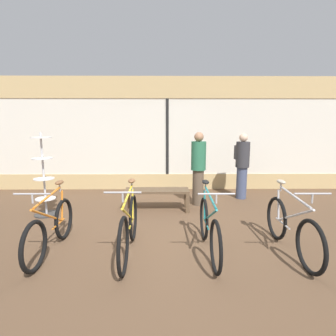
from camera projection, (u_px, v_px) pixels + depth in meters
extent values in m
plane|color=brown|center=(169.00, 236.00, 4.43)|extent=(24.00, 24.00, 0.00)
cube|color=tan|center=(167.00, 181.00, 7.71)|extent=(12.00, 0.08, 0.45)
cube|color=silver|center=(167.00, 137.00, 7.50)|extent=(12.00, 0.04, 2.15)
cube|color=tan|center=(167.00, 87.00, 7.27)|extent=(12.00, 0.08, 0.60)
cube|color=black|center=(167.00, 137.00, 7.47)|extent=(0.08, 0.02, 2.15)
torus|color=black|center=(64.00, 219.00, 4.32)|extent=(0.06, 0.67, 0.67)
torus|color=black|center=(34.00, 246.00, 3.33)|extent=(0.06, 0.67, 0.67)
cylinder|color=orange|center=(48.00, 216.00, 3.75)|extent=(0.03, 0.93, 0.51)
cylinder|color=orange|center=(62.00, 205.00, 4.24)|extent=(0.03, 0.11, 0.49)
cylinder|color=orange|center=(48.00, 197.00, 3.73)|extent=(0.03, 0.86, 0.10)
cylinder|color=orange|center=(58.00, 224.00, 4.10)|extent=(0.03, 0.45, 0.03)
cylinder|color=#B2B2B7|center=(60.00, 187.00, 4.15)|extent=(0.02, 0.02, 0.14)
ellipsoid|color=brown|center=(59.00, 182.00, 4.14)|extent=(0.11, 0.22, 0.06)
cylinder|color=#B2B2B7|center=(32.00, 199.00, 3.30)|extent=(0.02, 0.02, 0.12)
cylinder|color=#ADADB2|center=(32.00, 194.00, 3.29)|extent=(0.46, 0.02, 0.02)
torus|color=black|center=(133.00, 217.00, 4.27)|extent=(0.05, 0.74, 0.74)
torus|color=black|center=(123.00, 246.00, 3.26)|extent=(0.05, 0.74, 0.74)
cylinder|color=gold|center=(128.00, 215.00, 3.69)|extent=(0.03, 0.95, 0.51)
cylinder|color=gold|center=(133.00, 204.00, 4.19)|extent=(0.03, 0.11, 0.49)
cylinder|color=gold|center=(128.00, 195.00, 3.67)|extent=(0.03, 0.88, 0.10)
cylinder|color=gold|center=(131.00, 223.00, 4.04)|extent=(0.03, 0.46, 0.03)
cylinder|color=#B2B2B7|center=(132.00, 186.00, 4.10)|extent=(0.02, 0.02, 0.14)
ellipsoid|color=brown|center=(132.00, 181.00, 4.09)|extent=(0.11, 0.22, 0.06)
cylinder|color=#B2B2B7|center=(123.00, 197.00, 3.22)|extent=(0.02, 0.02, 0.12)
cylinder|color=#ADADB2|center=(123.00, 193.00, 3.21)|extent=(0.46, 0.02, 0.02)
torus|color=black|center=(204.00, 218.00, 4.31)|extent=(0.05, 0.69, 0.69)
torus|color=black|center=(216.00, 247.00, 3.30)|extent=(0.05, 0.69, 0.69)
cylinder|color=#1E7A7F|center=(210.00, 216.00, 3.73)|extent=(0.03, 0.95, 0.51)
cylinder|color=#1E7A7F|center=(205.00, 205.00, 4.23)|extent=(0.03, 0.11, 0.49)
cylinder|color=#1E7A7F|center=(210.00, 197.00, 3.71)|extent=(0.03, 0.88, 0.10)
cylinder|color=#1E7A7F|center=(206.00, 223.00, 4.08)|extent=(0.03, 0.46, 0.03)
cylinder|color=#B2B2B7|center=(205.00, 187.00, 4.14)|extent=(0.02, 0.02, 0.14)
ellipsoid|color=black|center=(206.00, 182.00, 4.13)|extent=(0.11, 0.22, 0.06)
cylinder|color=#B2B2B7|center=(216.00, 199.00, 3.26)|extent=(0.02, 0.02, 0.12)
cylinder|color=#ADADB2|center=(216.00, 194.00, 3.25)|extent=(0.46, 0.02, 0.02)
torus|color=black|center=(276.00, 218.00, 4.30)|extent=(0.05, 0.70, 0.70)
torus|color=black|center=(311.00, 247.00, 3.29)|extent=(0.05, 0.70, 0.70)
cylinder|color=#BCBCC1|center=(294.00, 216.00, 3.72)|extent=(0.03, 0.96, 0.51)
cylinder|color=#BCBCC1|center=(278.00, 205.00, 4.23)|extent=(0.03, 0.11, 0.49)
cylinder|color=#BCBCC1|center=(294.00, 196.00, 3.71)|extent=(0.03, 0.89, 0.10)
cylinder|color=#BCBCC1|center=(283.00, 223.00, 4.08)|extent=(0.03, 0.46, 0.03)
cylinder|color=#B2B2B7|center=(281.00, 187.00, 4.14)|extent=(0.02, 0.02, 0.14)
ellipsoid|color=#B2A893|center=(281.00, 182.00, 4.12)|extent=(0.11, 0.22, 0.06)
cylinder|color=#B2B2B7|center=(312.00, 198.00, 3.25)|extent=(0.02, 0.02, 0.12)
cylinder|color=#ADADB2|center=(313.00, 194.00, 3.24)|extent=(0.46, 0.02, 0.02)
cylinder|color=#333333|center=(47.00, 214.00, 5.50)|extent=(0.48, 0.48, 0.03)
cylinder|color=silver|center=(44.00, 175.00, 5.37)|extent=(0.04, 0.04, 1.72)
cylinder|color=white|center=(46.00, 199.00, 5.45)|extent=(0.40, 0.40, 0.02)
cylinder|color=white|center=(44.00, 179.00, 5.38)|extent=(0.40, 0.40, 0.02)
cylinder|color=white|center=(42.00, 158.00, 5.31)|extent=(0.40, 0.40, 0.02)
cylinder|color=white|center=(41.00, 138.00, 5.24)|extent=(0.40, 0.40, 0.02)
cube|color=brown|center=(157.00, 191.00, 5.73)|extent=(1.40, 0.44, 0.05)
cube|color=brown|center=(126.00, 203.00, 5.58)|extent=(0.08, 0.08, 0.42)
cube|color=brown|center=(188.00, 203.00, 5.60)|extent=(0.08, 0.08, 0.42)
cube|color=brown|center=(128.00, 199.00, 5.94)|extent=(0.08, 0.08, 0.42)
cube|color=brown|center=(186.00, 199.00, 5.95)|extent=(0.08, 0.08, 0.42)
cylinder|color=#424C6B|center=(241.00, 183.00, 6.69)|extent=(0.28, 0.28, 0.81)
cylinder|color=#333338|center=(243.00, 155.00, 6.57)|extent=(0.37, 0.37, 0.64)
sphere|color=beige|center=(244.00, 138.00, 6.51)|extent=(0.21, 0.21, 0.21)
cube|color=#38383D|center=(239.00, 152.00, 6.80)|extent=(0.25, 0.16, 0.36)
cylinder|color=brown|center=(198.00, 187.00, 6.16)|extent=(0.36, 0.36, 0.83)
cylinder|color=#286647|center=(199.00, 156.00, 6.04)|extent=(0.47, 0.47, 0.66)
sphere|color=#9E7051|center=(199.00, 137.00, 5.97)|extent=(0.21, 0.21, 0.21)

